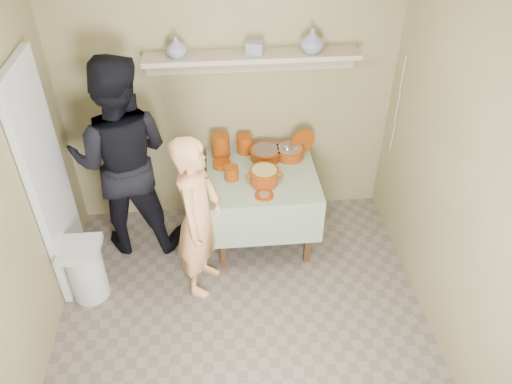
{
  "coord_description": "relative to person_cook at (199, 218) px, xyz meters",
  "views": [
    {
      "loc": [
        -0.14,
        -2.31,
        3.33
      ],
      "look_at": [
        0.15,
        0.75,
        0.95
      ],
      "focal_mm": 35.0,
      "sensor_mm": 36.0,
      "label": 1
    }
  ],
  "objects": [
    {
      "name": "ground",
      "position": [
        0.31,
        -0.72,
        -0.74
      ],
      "size": [
        3.5,
        3.5,
        0.0
      ],
      "primitive_type": "plane",
      "color": "#716459",
      "rests_on": "ground"
    },
    {
      "name": "tile_panel",
      "position": [
        -1.15,
        0.23,
        0.26
      ],
      "size": [
        0.06,
        0.7,
        2.0
      ],
      "primitive_type": "cube",
      "color": "silver",
      "rests_on": "ground"
    },
    {
      "name": "plate_stack_a",
      "position": [
        0.21,
        0.85,
        0.13
      ],
      "size": [
        0.17,
        0.17,
        0.22
      ],
      "primitive_type": "cylinder",
      "color": "maroon",
      "rests_on": "serving_table"
    },
    {
      "name": "plate_stack_b",
      "position": [
        0.44,
        0.89,
        0.11
      ],
      "size": [
        0.14,
        0.14,
        0.17
      ],
      "primitive_type": "cylinder",
      "color": "maroon",
      "rests_on": "serving_table"
    },
    {
      "name": "bowl_stack",
      "position": [
        0.29,
        0.47,
        0.08
      ],
      "size": [
        0.12,
        0.12,
        0.12
      ],
      "primitive_type": "cylinder",
      "color": "maroon",
      "rests_on": "serving_table"
    },
    {
      "name": "empty_bowl",
      "position": [
        0.21,
        0.67,
        0.04
      ],
      "size": [
        0.17,
        0.17,
        0.05
      ],
      "primitive_type": "cylinder",
      "color": "maroon",
      "rests_on": "serving_table"
    },
    {
      "name": "propped_lid",
      "position": [
        0.97,
        0.84,
        0.14
      ],
      "size": [
        0.24,
        0.1,
        0.24
      ],
      "primitive_type": "cylinder",
      "rotation": [
        1.51,
        0.0,
        0.31
      ],
      "color": "maroon",
      "rests_on": "serving_table"
    },
    {
      "name": "vase_right",
      "position": [
        1.0,
        0.88,
        1.08
      ],
      "size": [
        0.25,
        0.25,
        0.2
      ],
      "primitive_type": "imported",
      "rotation": [
        0.0,
        0.0,
        0.39
      ],
      "color": "navy",
      "rests_on": "wall_shelf"
    },
    {
      "name": "vase_left",
      "position": [
        -0.1,
        0.88,
        1.07
      ],
      "size": [
        0.24,
        0.24,
        0.17
      ],
      "primitive_type": "imported",
      "rotation": [
        0.0,
        0.0,
        0.85
      ],
      "color": "navy",
      "rests_on": "wall_shelf"
    },
    {
      "name": "ceramic_box",
      "position": [
        0.54,
        0.89,
        1.03
      ],
      "size": [
        0.16,
        0.14,
        0.1
      ],
      "primitive_type": "cube",
      "rotation": [
        0.0,
        0.0,
        -0.34
      ],
      "color": "navy",
      "rests_on": "wall_shelf"
    },
    {
      "name": "person_cook",
      "position": [
        0.0,
        0.0,
        0.0
      ],
      "size": [
        0.5,
        0.62,
        1.48
      ],
      "primitive_type": "imported",
      "rotation": [
        0.0,
        0.0,
        1.26
      ],
      "color": "#EAA165",
      "rests_on": "ground"
    },
    {
      "name": "person_helper",
      "position": [
        -0.64,
        0.62,
        0.19
      ],
      "size": [
        0.95,
        0.76,
        1.87
      ],
      "primitive_type": "imported",
      "rotation": [
        0.0,
        0.0,
        -3.2
      ],
      "color": "black",
      "rests_on": "ground"
    },
    {
      "name": "room_shell",
      "position": [
        0.31,
        -0.72,
        0.87
      ],
      "size": [
        3.04,
        3.54,
        2.62
      ],
      "color": "#93885A",
      "rests_on": "ground"
    },
    {
      "name": "serving_table",
      "position": [
        0.56,
        0.56,
        -0.1
      ],
      "size": [
        0.97,
        0.97,
        0.76
      ],
      "color": "#4C2D16",
      "rests_on": "ground"
    },
    {
      "name": "cazuela_meat_a",
      "position": [
        0.62,
        0.77,
        0.08
      ],
      "size": [
        0.3,
        0.3,
        0.1
      ],
      "color": "#6E2106",
      "rests_on": "serving_table"
    },
    {
      "name": "cazuela_meat_b",
      "position": [
        0.84,
        0.77,
        0.08
      ],
      "size": [
        0.28,
        0.28,
        0.1
      ],
      "color": "#6E2106",
      "rests_on": "serving_table"
    },
    {
      "name": "ladle",
      "position": [
        0.82,
        0.73,
        0.13
      ],
      "size": [
        0.08,
        0.26,
        0.19
      ],
      "color": "silver",
      "rests_on": "cazuela_meat_b"
    },
    {
      "name": "cazuela_rice",
      "position": [
        0.57,
        0.39,
        0.1
      ],
      "size": [
        0.33,
        0.25,
        0.14
      ],
      "color": "#6E2106",
      "rests_on": "serving_table"
    },
    {
      "name": "front_plate",
      "position": [
        0.55,
        0.21,
        0.03
      ],
      "size": [
        0.16,
        0.16,
        0.03
      ],
      "color": "maroon",
      "rests_on": "serving_table"
    },
    {
      "name": "wall_shelf",
      "position": [
        0.51,
        0.93,
        0.93
      ],
      "size": [
        1.8,
        0.25,
        0.21
      ],
      "color": "tan",
      "rests_on": "room_shell"
    },
    {
      "name": "trash_bin",
      "position": [
        -0.96,
        -0.04,
        -0.46
      ],
      "size": [
        0.32,
        0.32,
        0.56
      ],
      "color": "silver",
      "rests_on": "ground"
    },
    {
      "name": "electrical_cord",
      "position": [
        1.78,
        0.76,
        0.51
      ],
      "size": [
        0.01,
        0.05,
        0.9
      ],
      "color": "silver",
      "rests_on": "wall_shelf"
    }
  ]
}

